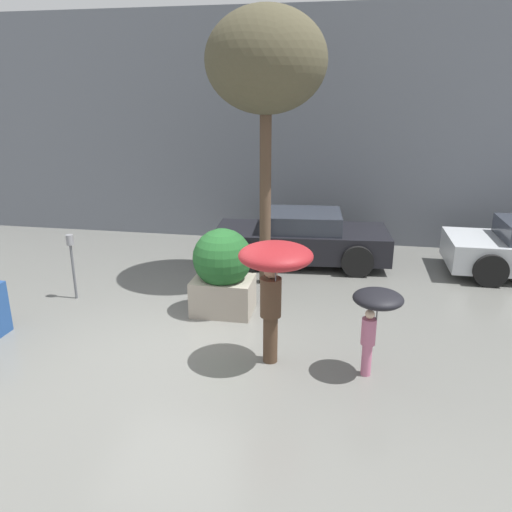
{
  "coord_description": "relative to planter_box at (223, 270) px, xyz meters",
  "views": [
    {
      "loc": [
        2.72,
        -6.97,
        3.89
      ],
      "look_at": [
        1.13,
        1.6,
        1.05
      ],
      "focal_mm": 35.0,
      "sensor_mm": 36.0,
      "label": 1
    }
  ],
  "objects": [
    {
      "name": "planter_box",
      "position": [
        0.0,
        0.0,
        0.0
      ],
      "size": [
        1.1,
        1.08,
        1.6
      ],
      "color": "#9E9384",
      "rests_on": "ground"
    },
    {
      "name": "ground_plane",
      "position": [
        -0.56,
        -1.33,
        -0.83
      ],
      "size": [
        40.0,
        40.0,
        0.0
      ],
      "primitive_type": "plane",
      "color": "slate"
    },
    {
      "name": "building_facade",
      "position": [
        -0.56,
        5.17,
        2.17
      ],
      "size": [
        18.0,
        0.3,
        6.0
      ],
      "color": "slate",
      "rests_on": "ground"
    },
    {
      "name": "parking_meter",
      "position": [
        -3.05,
        0.11,
        0.11
      ],
      "size": [
        0.14,
        0.14,
        1.31
      ],
      "color": "#595B60",
      "rests_on": "ground"
    },
    {
      "name": "parked_car_near",
      "position": [
        1.13,
        3.16,
        -0.23
      ],
      "size": [
        4.2,
        2.22,
        1.25
      ],
      "rotation": [
        0.0,
        0.0,
        1.65
      ],
      "color": "black",
      "rests_on": "ground"
    },
    {
      "name": "person_adult",
      "position": [
        1.2,
        -1.71,
        0.72
      ],
      "size": [
        1.06,
        1.06,
        1.9
      ],
      "rotation": [
        0.0,
        0.0,
        -0.94
      ],
      "color": "#473323",
      "rests_on": "ground"
    },
    {
      "name": "person_child",
      "position": [
        2.64,
        -1.76,
        0.24
      ],
      "size": [
        0.7,
        0.7,
        1.32
      ],
      "rotation": [
        0.0,
        0.0,
        -0.1
      ],
      "color": "#B76684",
      "rests_on": "ground"
    },
    {
      "name": "street_tree",
      "position": [
        0.51,
        1.66,
        3.61
      ],
      "size": [
        2.33,
        2.33,
        5.48
      ],
      "color": "brown",
      "rests_on": "ground"
    }
  ]
}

